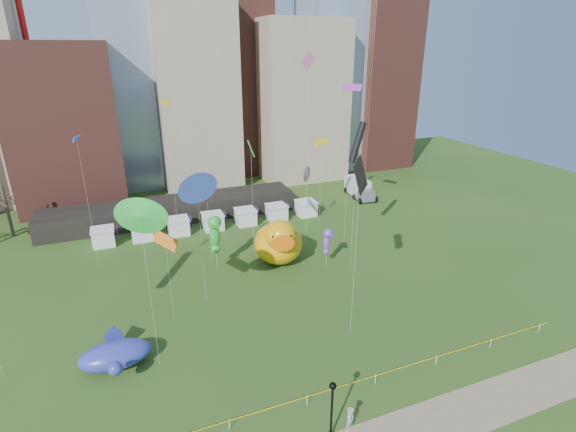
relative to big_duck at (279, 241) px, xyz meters
name	(u,v)px	position (x,y,z in m)	size (l,w,h in m)	color
ground	(307,405)	(-6.20, -22.35, -2.91)	(160.00, 160.00, 0.00)	#2A4A17
skyline	(182,68)	(-3.95, 38.71, 18.53)	(101.00, 23.00, 68.00)	brown
pavilion	(172,210)	(-10.20, 19.65, -1.31)	(38.00, 6.00, 3.20)	black
vendor_tents	(213,222)	(-5.18, 13.65, -1.80)	(33.24, 2.80, 2.40)	white
caution_tape	(307,398)	(-6.20, -22.35, -2.23)	(50.00, 0.06, 0.90)	white
big_duck	(279,241)	(0.00, 0.00, 0.00)	(7.46, 8.87, 6.33)	#ECA00C
small_duck	(282,239)	(1.76, 3.37, -1.46)	(3.59, 4.37, 3.16)	white
seahorse_green	(215,231)	(-7.55, 1.12, 2.09)	(1.72, 2.09, 6.97)	silver
seahorse_purple	(327,240)	(5.12, -2.95, 0.60)	(1.45, 1.62, 4.89)	silver
whale_inflatable	(115,353)	(-19.36, -12.25, -1.73)	(5.86, 7.51, 2.57)	#373187
lamppost	(332,404)	(-5.86, -25.55, 0.05)	(0.50, 0.50, 4.83)	black
box_truck	(359,188)	(22.31, 18.49, -1.26)	(3.69, 7.83, 3.21)	silver
woman	(350,420)	(-4.38, -25.55, -2.01)	(0.64, 0.42, 1.76)	white
kite_1	(308,174)	(7.54, 8.30, 5.52)	(1.60, 1.78, 9.50)	silver
kite_2	(360,177)	(1.06, -16.07, 12.41)	(0.67, 3.37, 17.20)	silver
kite_3	(140,217)	(-16.00, -13.69, 10.63)	(2.66, 1.73, 14.97)	silver
kite_4	(321,143)	(10.48, 10.20, 9.39)	(2.72, 1.19, 12.79)	silver
kite_5	(77,141)	(-20.82, 7.01, 12.61)	(0.78, 1.71, 16.08)	silver
kite_7	(352,89)	(10.87, 2.99, 17.41)	(1.62, 2.65, 20.93)	silver
kite_8	(207,196)	(-7.89, 2.69, 6.04)	(1.15, 1.55, 10.09)	silver
kite_9	(308,70)	(5.16, 3.52, 19.73)	(2.05, 0.57, 24.69)	silver
kite_10	(357,143)	(7.89, -4.00, 12.37)	(2.70, 1.85, 17.54)	silver
kite_11	(251,149)	(-3.22, -0.12, 11.80)	(1.30, 3.76, 15.33)	silver
kite_12	(166,106)	(-10.73, 9.66, 15.61)	(1.07, 1.63, 19.19)	silver
kite_13	(197,188)	(-10.30, -5.53, 9.76)	(2.84, 1.51, 14.15)	silver
kite_14	(165,241)	(-13.91, -7.40, 5.64)	(2.00, 3.56, 9.13)	silver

